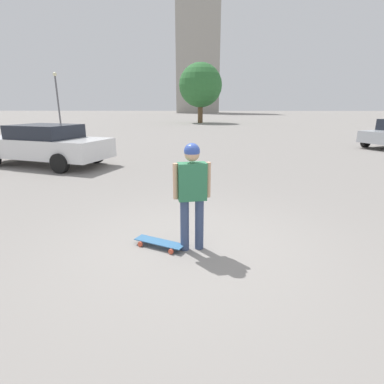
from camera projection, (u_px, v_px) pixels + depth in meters
ground_plane at (192, 249)px, 4.49m from camera, size 220.00×220.00×0.00m
person at (192, 187)px, 4.22m from camera, size 0.53×0.28×1.58m
skateboard at (159, 243)px, 4.52m from camera, size 0.81×0.52×0.09m
car_parked_near at (45, 144)px, 10.55m from camera, size 5.03×3.19×1.42m
building_block_distant at (198, 47)px, 77.86m from camera, size 11.00×9.44×33.07m
tree_distant at (200, 85)px, 34.94m from camera, size 5.03×5.03×6.82m
lamp_post at (57, 97)px, 22.13m from camera, size 0.28×0.28×4.36m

